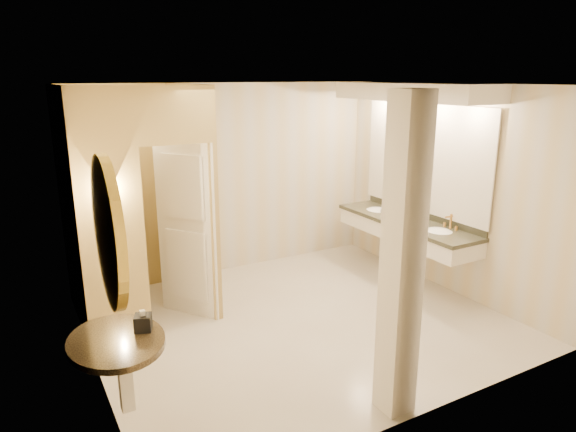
% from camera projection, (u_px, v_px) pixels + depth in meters
% --- Properties ---
extents(floor, '(4.50, 4.50, 0.00)m').
position_uv_depth(floor, '(299.00, 321.00, 6.04)').
color(floor, beige).
rests_on(floor, ground).
extents(ceiling, '(4.50, 4.50, 0.00)m').
position_uv_depth(ceiling, '(300.00, 85.00, 5.32)').
color(ceiling, white).
rests_on(ceiling, wall_back).
extents(wall_back, '(4.50, 0.02, 2.70)m').
position_uv_depth(wall_back, '(229.00, 180.00, 7.36)').
color(wall_back, beige).
rests_on(wall_back, floor).
extents(wall_front, '(4.50, 0.02, 2.70)m').
position_uv_depth(wall_front, '(430.00, 267.00, 4.00)').
color(wall_front, beige).
rests_on(wall_front, floor).
extents(wall_left, '(0.02, 4.00, 2.70)m').
position_uv_depth(wall_left, '(85.00, 241.00, 4.61)').
color(wall_left, beige).
rests_on(wall_left, floor).
extents(wall_right, '(0.02, 4.00, 2.70)m').
position_uv_depth(wall_right, '(446.00, 189.00, 6.75)').
color(wall_right, beige).
rests_on(wall_right, floor).
extents(toilet_closet, '(1.50, 1.55, 2.70)m').
position_uv_depth(toilet_closet, '(173.00, 201.00, 5.94)').
color(toilet_closet, tan).
rests_on(toilet_closet, floor).
extents(wall_sconce, '(0.14, 0.14, 0.42)m').
position_uv_depth(wall_sconce, '(109.00, 187.00, 5.03)').
color(wall_sconce, '#C48B3E').
rests_on(wall_sconce, toilet_closet).
extents(vanity, '(0.75, 2.46, 2.09)m').
position_uv_depth(vanity, '(411.00, 165.00, 6.88)').
color(vanity, white).
rests_on(vanity, floor).
extents(console_shelf, '(0.89, 0.89, 1.89)m').
position_uv_depth(console_shelf, '(113.00, 282.00, 3.75)').
color(console_shelf, black).
rests_on(console_shelf, floor).
extents(pillar, '(0.26, 0.26, 2.70)m').
position_uv_depth(pillar, '(402.00, 261.00, 4.12)').
color(pillar, white).
rests_on(pillar, floor).
extents(tissue_box, '(0.16, 0.16, 0.13)m').
position_uv_depth(tissue_box, '(143.00, 323.00, 3.98)').
color(tissue_box, black).
rests_on(tissue_box, console_shelf).
extents(toilet, '(0.54, 0.84, 0.81)m').
position_uv_depth(toilet, '(102.00, 282.00, 6.14)').
color(toilet, white).
rests_on(toilet, floor).
extents(soap_bottle_a, '(0.07, 0.07, 0.15)m').
position_uv_depth(soap_bottle_a, '(390.00, 208.00, 7.35)').
color(soap_bottle_a, beige).
rests_on(soap_bottle_a, vanity).
extents(soap_bottle_b, '(0.10, 0.10, 0.10)m').
position_uv_depth(soap_bottle_b, '(383.00, 209.00, 7.40)').
color(soap_bottle_b, silver).
rests_on(soap_bottle_b, vanity).
extents(soap_bottle_c, '(0.10, 0.10, 0.21)m').
position_uv_depth(soap_bottle_c, '(404.00, 211.00, 7.11)').
color(soap_bottle_c, '#C6B28C').
rests_on(soap_bottle_c, vanity).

